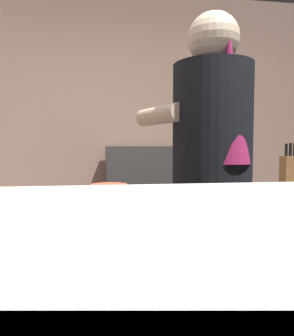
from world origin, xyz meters
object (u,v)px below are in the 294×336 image
(bartender, at_px, (213,181))
(chefs_knife, at_px, (234,192))
(mixing_bowl, at_px, (109,189))
(bottle_hot_sauce, at_px, (177,139))
(bottle_vinegar, at_px, (192,139))
(knife_block, at_px, (290,171))

(bartender, bearing_deg, chefs_knife, -53.76)
(mixing_bowl, distance_m, chefs_knife, 0.71)
(bottle_hot_sauce, bearing_deg, mixing_bowl, -117.90)
(bottle_vinegar, bearing_deg, knife_block, -76.31)
(knife_block, relative_size, bottle_vinegar, 1.57)
(bartender, distance_m, bottle_vinegar, 1.79)
(bartender, distance_m, knife_block, 0.88)
(knife_block, xyz_separation_m, bottle_vinegar, (-0.29, 1.19, 0.23))
(knife_block, height_order, bottle_vinegar, bottle_vinegar)
(bartender, xyz_separation_m, mixing_bowl, (-0.43, 0.43, -0.08))
(bottle_vinegar, distance_m, bottle_hot_sauce, 0.14)
(bartender, distance_m, bottle_hot_sauce, 1.81)
(knife_block, bearing_deg, bartender, -142.69)
(bottle_vinegar, bearing_deg, chefs_knife, -95.72)
(bottle_vinegar, xyz_separation_m, bottle_hot_sauce, (-0.13, 0.05, 0.00))
(chefs_knife, relative_size, bottle_vinegar, 1.32)
(knife_block, height_order, bottle_hot_sauce, bottle_hot_sauce)
(bartender, height_order, mixing_bowl, bartender)
(bottle_vinegar, height_order, bottle_hot_sauce, bottle_hot_sauce)
(bartender, bearing_deg, knife_block, -72.11)
(bottle_hot_sauce, bearing_deg, knife_block, -71.09)
(chefs_knife, bearing_deg, bottle_hot_sauce, 88.53)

